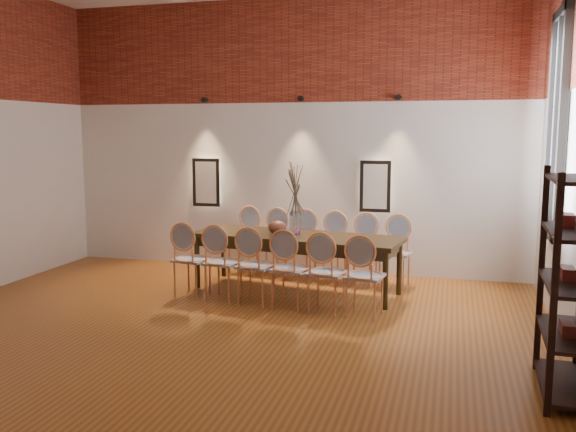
% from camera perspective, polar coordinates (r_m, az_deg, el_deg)
% --- Properties ---
extents(floor, '(7.00, 7.00, 0.02)m').
position_cam_1_polar(floor, '(6.15, -8.65, -12.06)').
color(floor, '#9C571F').
rests_on(floor, ground).
extents(wall_back, '(7.00, 0.10, 4.00)m').
position_cam_1_polar(wall_back, '(9.14, 0.17, 7.42)').
color(wall_back, silver).
rests_on(wall_back, ground).
extents(brick_band_back, '(7.00, 0.02, 1.50)m').
position_cam_1_polar(brick_band_back, '(9.14, 0.05, 15.27)').
color(brick_band_back, maroon).
rests_on(brick_band_back, ground).
extents(niche_left, '(0.36, 0.06, 0.66)m').
position_cam_1_polar(niche_left, '(9.50, -7.60, 3.14)').
color(niche_left, '#FFEAC6').
rests_on(niche_left, wall_back).
extents(niche_right, '(0.36, 0.06, 0.66)m').
position_cam_1_polar(niche_right, '(8.83, 8.18, 2.77)').
color(niche_right, '#FFEAC6').
rests_on(niche_right, wall_back).
extents(spot_fixture_left, '(0.08, 0.10, 0.08)m').
position_cam_1_polar(spot_fixture_left, '(9.45, -7.81, 10.70)').
color(spot_fixture_left, black).
rests_on(spot_fixture_left, wall_back).
extents(spot_fixture_mid, '(0.08, 0.10, 0.08)m').
position_cam_1_polar(spot_fixture_mid, '(8.97, 1.21, 10.92)').
color(spot_fixture_mid, black).
rests_on(spot_fixture_mid, wall_back).
extents(spot_fixture_right, '(0.08, 0.10, 0.08)m').
position_cam_1_polar(spot_fixture_right, '(8.74, 10.31, 10.88)').
color(spot_fixture_right, black).
rests_on(spot_fixture_right, wall_back).
extents(window_glass, '(0.02, 0.78, 2.38)m').
position_cam_1_polar(window_glass, '(7.36, 23.95, 7.78)').
color(window_glass, silver).
rests_on(window_glass, wall_right).
extents(window_frame, '(0.08, 0.90, 2.50)m').
position_cam_1_polar(window_frame, '(7.35, 23.80, 7.79)').
color(window_frame, black).
rests_on(window_frame, wall_right).
extents(window_mullion, '(0.06, 0.06, 2.40)m').
position_cam_1_polar(window_mullion, '(7.35, 23.80, 7.79)').
color(window_mullion, black).
rests_on(window_mullion, wall_right).
extents(dining_table, '(2.82, 1.25, 0.75)m').
position_cam_1_polar(dining_table, '(7.98, 0.76, -4.42)').
color(dining_table, black).
rests_on(dining_table, floor).
extents(chair_near_a, '(0.50, 0.50, 0.94)m').
position_cam_1_polar(chair_near_a, '(7.85, -8.98, -4.02)').
color(chair_near_a, tan).
rests_on(chair_near_a, floor).
extents(chair_near_b, '(0.50, 0.50, 0.94)m').
position_cam_1_polar(chair_near_b, '(7.62, -6.08, -4.33)').
color(chair_near_b, tan).
rests_on(chair_near_b, floor).
extents(chair_near_c, '(0.50, 0.50, 0.94)m').
position_cam_1_polar(chair_near_c, '(7.42, -3.01, -4.64)').
color(chair_near_c, tan).
rests_on(chair_near_c, floor).
extents(chair_near_d, '(0.50, 0.50, 0.94)m').
position_cam_1_polar(chair_near_d, '(7.23, 0.24, -4.96)').
color(chair_near_d, tan).
rests_on(chair_near_d, floor).
extents(chair_near_e, '(0.50, 0.50, 0.94)m').
position_cam_1_polar(chair_near_e, '(7.07, 3.64, -5.27)').
color(chair_near_e, tan).
rests_on(chair_near_e, floor).
extents(chair_near_f, '(0.50, 0.50, 0.94)m').
position_cam_1_polar(chair_near_f, '(6.93, 7.19, -5.58)').
color(chair_near_f, tan).
rests_on(chair_near_f, floor).
extents(chair_far_a, '(0.50, 0.50, 0.94)m').
position_cam_1_polar(chair_far_a, '(9.07, -4.14, -2.32)').
color(chair_far_a, tan).
rests_on(chair_far_a, floor).
extents(chair_far_b, '(0.50, 0.50, 0.94)m').
position_cam_1_polar(chair_far_b, '(8.88, -1.53, -2.53)').
color(chair_far_b, tan).
rests_on(chair_far_b, floor).
extents(chair_far_c, '(0.50, 0.50, 0.94)m').
position_cam_1_polar(chair_far_c, '(8.70, 1.19, -2.75)').
color(chair_far_c, tan).
rests_on(chair_far_c, floor).
extents(chair_far_d, '(0.50, 0.50, 0.94)m').
position_cam_1_polar(chair_far_d, '(8.54, 4.02, -2.97)').
color(chair_far_d, tan).
rests_on(chair_far_d, floor).
extents(chair_far_e, '(0.50, 0.50, 0.94)m').
position_cam_1_polar(chair_far_e, '(8.41, 6.94, -3.18)').
color(chair_far_e, tan).
rests_on(chair_far_e, floor).
extents(chair_far_f, '(0.50, 0.50, 0.94)m').
position_cam_1_polar(chair_far_f, '(8.29, 9.96, -3.40)').
color(chair_far_f, tan).
rests_on(chair_far_f, floor).
extents(vase, '(0.14, 0.14, 0.30)m').
position_cam_1_polar(vase, '(7.89, 0.65, -0.68)').
color(vase, silver).
rests_on(vase, dining_table).
extents(dried_branches, '(0.50, 0.50, 0.70)m').
position_cam_1_polar(dried_branches, '(7.84, 0.66, 2.57)').
color(dried_branches, '#483B2A').
rests_on(dried_branches, vase).
extents(bowl, '(0.24, 0.24, 0.18)m').
position_cam_1_polar(bowl, '(7.95, -1.02, -1.06)').
color(bowl, brown).
rests_on(bowl, dining_table).
extents(book, '(0.28, 0.21, 0.03)m').
position_cam_1_polar(book, '(8.06, -0.42, -1.48)').
color(book, '#7F0D58').
rests_on(book, dining_table).
extents(shelving_rack, '(0.42, 1.01, 1.80)m').
position_cam_1_polar(shelving_rack, '(5.28, 24.82, -5.77)').
color(shelving_rack, black).
rests_on(shelving_rack, floor).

